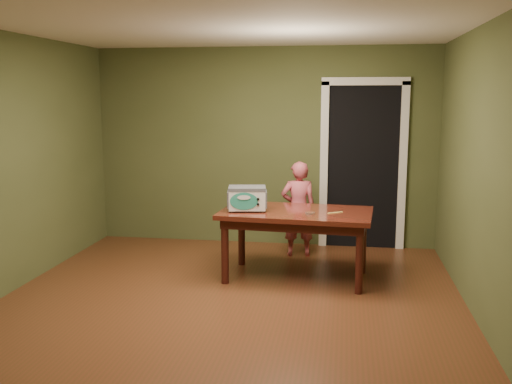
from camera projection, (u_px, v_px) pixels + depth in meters
The scene contains 8 objects.
floor at pixel (225, 309), 5.32m from camera, with size 5.00×5.00×0.00m, color #5A2C19.
room_shell at pixel (224, 126), 5.03m from camera, with size 4.52×5.02×2.61m.
doorway at pixel (362, 165), 7.65m from camera, with size 1.10×0.66×2.25m.
dining_table at pixel (296, 220), 6.14m from camera, with size 1.66×1.02×0.75m.
toy_oven at pixel (247, 198), 6.12m from camera, with size 0.46×0.35×0.26m.
baking_pan at pixel (310, 213), 5.94m from camera, with size 0.10×0.10×0.02m.
spatula at pixel (335, 213), 6.00m from camera, with size 0.18×0.03×0.01m, color #E4D063.
child at pixel (298, 209), 7.02m from camera, with size 0.43×0.28×1.18m, color #CC5461.
Camera 1 is at (1.07, -4.95, 1.97)m, focal length 40.00 mm.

